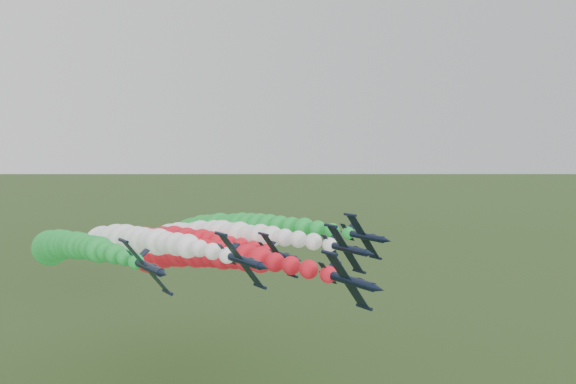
{
  "coord_description": "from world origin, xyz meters",
  "views": [
    {
      "loc": [
        -47.4,
        -62.41,
        61.56
      ],
      "look_at": [
        3.18,
        4.67,
        53.67
      ],
      "focal_mm": 35.0,
      "sensor_mm": 36.0,
      "label": 1
    }
  ],
  "objects_px": {
    "jet_trail": "(160,241)",
    "jet_outer_left": "(60,246)",
    "jet_inner_left": "(117,242)",
    "jet_outer_right": "(216,229)",
    "jet_lead": "(175,254)",
    "jet_inner_right": "(195,237)"
  },
  "relations": [
    {
      "from": "jet_inner_left",
      "to": "jet_outer_left",
      "type": "height_order",
      "value": "jet_inner_left"
    },
    {
      "from": "jet_inner_left",
      "to": "jet_inner_right",
      "type": "xyz_separation_m",
      "value": [
        19.84,
        0.05,
        -0.73
      ]
    },
    {
      "from": "jet_lead",
      "to": "jet_inner_right",
      "type": "height_order",
      "value": "jet_inner_right"
    },
    {
      "from": "jet_outer_right",
      "to": "jet_lead",
      "type": "bearing_deg",
      "value": -143.62
    },
    {
      "from": "jet_lead",
      "to": "jet_inner_left",
      "type": "distance_m",
      "value": 14.57
    },
    {
      "from": "jet_outer_left",
      "to": "jet_outer_right",
      "type": "xyz_separation_m",
      "value": [
        37.44,
        -6.61,
        1.39
      ]
    },
    {
      "from": "jet_outer_right",
      "to": "jet_trail",
      "type": "height_order",
      "value": "jet_outer_right"
    },
    {
      "from": "jet_inner_right",
      "to": "jet_outer_left",
      "type": "height_order",
      "value": "jet_inner_right"
    },
    {
      "from": "jet_inner_left",
      "to": "jet_outer_right",
      "type": "bearing_deg",
      "value": 4.36
    },
    {
      "from": "jet_inner_left",
      "to": "jet_trail",
      "type": "height_order",
      "value": "jet_inner_left"
    },
    {
      "from": "jet_lead",
      "to": "jet_inner_right",
      "type": "relative_size",
      "value": 1.0
    },
    {
      "from": "jet_outer_left",
      "to": "jet_inner_left",
      "type": "bearing_deg",
      "value": -40.22
    },
    {
      "from": "jet_inner_right",
      "to": "jet_outer_left",
      "type": "bearing_deg",
      "value": 163.99
    },
    {
      "from": "jet_lead",
      "to": "jet_outer_right",
      "type": "distance_m",
      "value": 22.87
    },
    {
      "from": "jet_outer_right",
      "to": "jet_trail",
      "type": "distance_m",
      "value": 15.31
    },
    {
      "from": "jet_lead",
      "to": "jet_trail",
      "type": "xyz_separation_m",
      "value": [
        6.89,
        23.08,
        -1.3
      ]
    },
    {
      "from": "jet_outer_right",
      "to": "jet_trail",
      "type": "relative_size",
      "value": 1.0
    },
    {
      "from": "jet_lead",
      "to": "jet_inner_left",
      "type": "relative_size",
      "value": 1.01
    },
    {
      "from": "jet_outer_left",
      "to": "jet_trail",
      "type": "distance_m",
      "value": 26.26
    },
    {
      "from": "jet_trail",
      "to": "jet_outer_left",
      "type": "bearing_deg",
      "value": -173.49
    },
    {
      "from": "jet_inner_left",
      "to": "jet_outer_right",
      "type": "relative_size",
      "value": 1.0
    },
    {
      "from": "jet_outer_right",
      "to": "jet_trail",
      "type": "xyz_separation_m",
      "value": [
        -11.43,
        9.58,
        -3.47
      ]
    }
  ]
}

